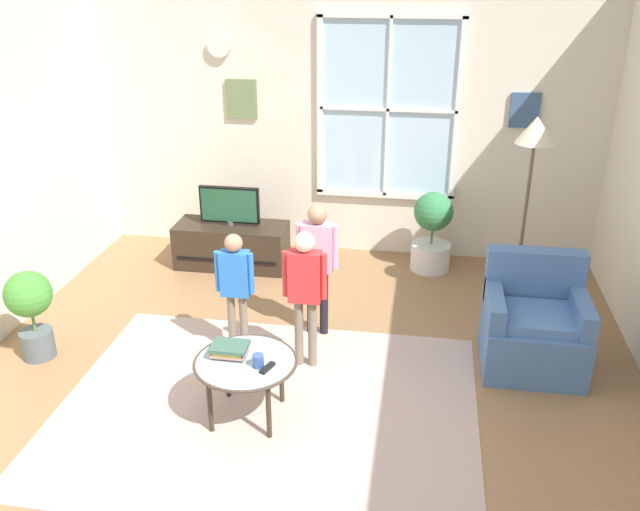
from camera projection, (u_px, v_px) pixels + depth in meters
ground_plane at (286, 427)px, 4.66m from camera, size 5.81×6.87×0.02m
back_wall at (348, 113)px, 6.93m from camera, size 5.21×0.17×2.98m
area_rug at (268, 407)px, 4.84m from camera, size 2.98×2.34×0.01m
tv_stand at (232, 245)px, 6.99m from camera, size 1.14×0.49×0.45m
television at (230, 205)px, 6.81m from camera, size 0.62×0.08×0.41m
armchair at (533, 327)px, 5.25m from camera, size 0.76×0.74×0.87m
coffee_table at (246, 365)px, 4.59m from camera, size 0.72×0.72×0.46m
book_stack at (230, 350)px, 4.62m from camera, size 0.25×0.19×0.09m
cup at (258, 361)px, 4.50m from camera, size 0.08×0.08×0.09m
remote_near_books at (267, 368)px, 4.48m from camera, size 0.09×0.15×0.02m
person_red_shirt at (305, 284)px, 5.07m from camera, size 0.34×0.15×1.13m
person_blue_shirt at (235, 280)px, 5.27m from camera, size 0.31×0.14×1.04m
person_pink_shirt at (317, 255)px, 5.52m from camera, size 0.35×0.16×1.17m
potted_plant_by_window at (432, 231)px, 6.83m from camera, size 0.40×0.40×0.83m
potted_plant_corner at (31, 306)px, 5.29m from camera, size 0.37×0.37×0.75m
floor_lamp at (533, 152)px, 5.50m from camera, size 0.32×0.32×1.80m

